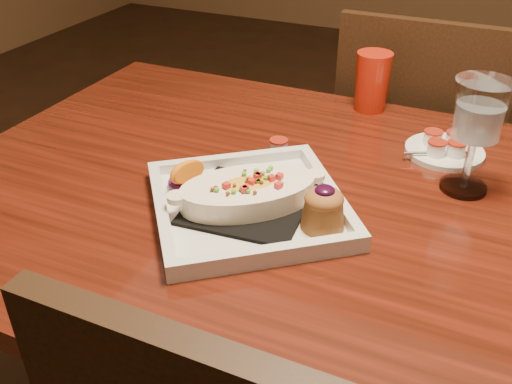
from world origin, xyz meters
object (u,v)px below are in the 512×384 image
at_px(chair_far, 414,166).
at_px(table, 354,255).
at_px(plate, 254,199).
at_px(saucer, 444,149).
at_px(goblet, 479,117).
at_px(red_tumbler, 372,82).

bearing_deg(chair_far, table, 90.00).
xyz_separation_m(plate, saucer, (0.25, 0.33, -0.01)).
distance_m(table, saucer, 0.29).
xyz_separation_m(plate, goblet, (0.30, 0.22, 0.11)).
height_order(table, chair_far, chair_far).
bearing_deg(table, plate, -151.83).
distance_m(goblet, saucer, 0.18).
bearing_deg(chair_far, saucer, 103.95).
relative_size(goblet, saucer, 1.33).
bearing_deg(red_tumbler, table, -77.31).
distance_m(table, goblet, 0.31).
relative_size(chair_far, plate, 2.23).
xyz_separation_m(table, plate, (-0.15, -0.08, 0.12)).
bearing_deg(saucer, goblet, -66.10).
relative_size(table, goblet, 7.58).
bearing_deg(plate, saucer, 15.25).
relative_size(plate, red_tumbler, 3.22).
distance_m(goblet, red_tumbler, 0.36).
height_order(plate, saucer, plate).
bearing_deg(chair_far, red_tumbler, 68.59).
height_order(goblet, saucer, goblet).
distance_m(chair_far, plate, 0.78).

